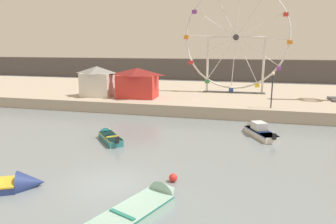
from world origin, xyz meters
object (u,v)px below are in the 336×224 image
object	(u,v)px
ferris_wheel_white_frame	(236,39)
carnival_booth_white_ticket	(97,81)
motorboat_teal_painted	(108,137)
motorboat_seafoam	(147,205)
promenade_lamp_near	(272,84)
carnival_booth_red_striped	(137,82)
mooring_buoy_orange	(173,178)
motorboat_white_red_stripe	(257,130)

from	to	relation	value
ferris_wheel_white_frame	carnival_booth_white_ticket	size ratio (longest dim) A/B	3.36
motorboat_teal_painted	carnival_booth_white_ticket	size ratio (longest dim) A/B	0.91
motorboat_seafoam	promenade_lamp_near	bearing A→B (deg)	3.43
motorboat_teal_painted	promenade_lamp_near	xyz separation A→B (m)	(12.17, 9.83, 3.19)
ferris_wheel_white_frame	carnival_booth_red_striped	xyz separation A→B (m)	(-10.44, -6.86, -4.87)
motorboat_seafoam	mooring_buoy_orange	size ratio (longest dim) A/B	11.88
ferris_wheel_white_frame	carnival_booth_red_striped	distance (m)	13.41
motorboat_teal_painted	carnival_booth_red_striped	world-z (taller)	carnival_booth_red_striped
motorboat_white_red_stripe	carnival_booth_red_striped	distance (m)	15.57
ferris_wheel_white_frame	promenade_lamp_near	world-z (taller)	ferris_wheel_white_frame
motorboat_white_red_stripe	promenade_lamp_near	distance (m)	6.47
promenade_lamp_near	motorboat_seafoam	bearing A→B (deg)	-108.08
motorboat_seafoam	carnival_booth_red_striped	bearing A→B (deg)	42.57
motorboat_seafoam	carnival_booth_red_striped	size ratio (longest dim) A/B	1.08
motorboat_white_red_stripe	motorboat_teal_painted	distance (m)	11.68
motorboat_white_red_stripe	mooring_buoy_orange	xyz separation A→B (m)	(-4.41, -10.23, -0.12)
carnival_booth_red_striped	promenade_lamp_near	bearing A→B (deg)	-12.33
motorboat_seafoam	carnival_booth_red_striped	xyz separation A→B (m)	(-8.23, 21.36, 2.68)
carnival_booth_red_striped	motorboat_seafoam	bearing A→B (deg)	-71.09
motorboat_seafoam	carnival_booth_white_ticket	size ratio (longest dim) A/B	1.33
carnival_booth_white_ticket	promenade_lamp_near	distance (m)	19.43
carnival_booth_white_ticket	carnival_booth_red_striped	bearing A→B (deg)	-0.93
carnival_booth_red_striped	mooring_buoy_orange	bearing A→B (deg)	-66.91
motorboat_teal_painted	mooring_buoy_orange	distance (m)	8.75
motorboat_white_red_stripe	mooring_buoy_orange	bearing A→B (deg)	130.90
ferris_wheel_white_frame	carnival_booth_white_ticket	world-z (taller)	ferris_wheel_white_frame
motorboat_white_red_stripe	carnival_booth_red_striped	size ratio (longest dim) A/B	0.95
motorboat_seafoam	ferris_wheel_white_frame	bearing A→B (deg)	17.03
motorboat_seafoam	promenade_lamp_near	xyz separation A→B (m)	(6.13, 18.79, 3.21)
carnival_booth_red_striped	carnival_booth_white_ticket	world-z (taller)	carnival_booth_white_ticket
motorboat_white_red_stripe	motorboat_teal_painted	xyz separation A→B (m)	(-10.86, -4.31, -0.07)
ferris_wheel_white_frame	mooring_buoy_orange	size ratio (longest dim) A/B	29.96
motorboat_teal_painted	promenade_lamp_near	size ratio (longest dim) A/B	1.04
mooring_buoy_orange	carnival_booth_white_ticket	bearing A→B (deg)	126.64
ferris_wheel_white_frame	carnival_booth_white_ticket	distance (m)	17.53
motorboat_teal_painted	carnival_booth_white_ticket	bearing A→B (deg)	-11.18
motorboat_white_red_stripe	motorboat_teal_painted	bearing A→B (deg)	85.88
promenade_lamp_near	ferris_wheel_white_frame	bearing A→B (deg)	112.57
motorboat_white_red_stripe	carnival_booth_white_ticket	xyz separation A→B (m)	(-17.96, 7.99, 2.64)
carnival_booth_red_striped	carnival_booth_white_ticket	bearing A→B (deg)	179.10
carnival_booth_white_ticket	motorboat_teal_painted	bearing A→B (deg)	-62.20
motorboat_seafoam	promenade_lamp_near	size ratio (longest dim) A/B	1.53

